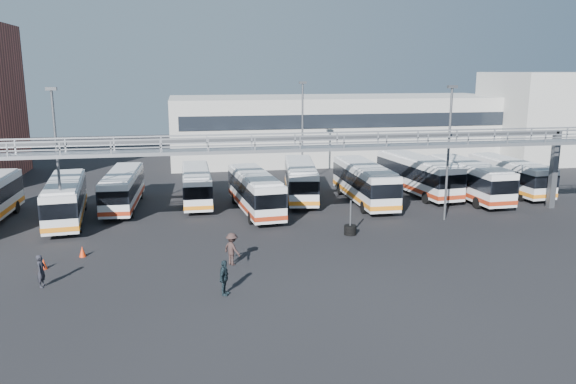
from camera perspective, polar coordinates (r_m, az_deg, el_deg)
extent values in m
plane|color=black|center=(34.63, 2.61, -6.79)|extent=(140.00, 140.00, 0.00)
cube|color=#979A9F|center=(37.97, 0.97, 4.41)|extent=(50.00, 1.80, 0.22)
cube|color=#979A9F|center=(37.02, 1.24, 5.68)|extent=(50.00, 0.10, 0.10)
cube|color=#979A9F|center=(38.68, 0.72, 5.97)|extent=(50.00, 0.10, 0.10)
cube|color=#4C4F54|center=(41.84, -0.14, 5.42)|extent=(45.00, 0.50, 0.35)
cube|color=#9E9E99|center=(72.90, 5.00, 6.52)|extent=(42.00, 14.00, 8.00)
cube|color=#B2B2AD|center=(78.66, 24.98, 6.94)|extent=(14.00, 12.00, 11.00)
cylinder|color=#4C4F54|center=(41.20, -22.33, 2.56)|extent=(0.18, 0.18, 10.00)
cube|color=#4C4F54|center=(40.72, -22.93, 9.64)|extent=(0.70, 0.35, 0.22)
cylinder|color=#4C4F54|center=(43.96, 15.96, 3.57)|extent=(0.18, 0.18, 10.00)
cube|color=#4C4F54|center=(43.51, 16.36, 10.22)|extent=(0.70, 0.35, 0.22)
cylinder|color=#4C4F54|center=(55.43, 1.47, 5.77)|extent=(0.18, 0.18, 10.00)
cube|color=#4C4F54|center=(55.08, 1.50, 11.05)|extent=(0.70, 0.35, 0.22)
cylinder|color=black|center=(50.14, -25.91, -1.40)|extent=(0.33, 1.03, 1.02)
cube|color=silver|center=(45.60, -21.68, -0.67)|extent=(3.50, 10.81, 2.66)
cube|color=black|center=(45.54, -21.71, -0.29)|extent=(3.57, 10.88, 1.06)
cube|color=orange|center=(45.81, -21.58, -1.82)|extent=(3.56, 10.87, 0.34)
cube|color=silver|center=(45.33, -21.82, 1.06)|extent=(3.15, 9.73, 0.15)
cylinder|color=black|center=(42.73, -23.35, -3.42)|extent=(0.39, 0.99, 0.97)
cylinder|color=black|center=(42.51, -20.45, -3.25)|extent=(0.39, 0.99, 0.97)
cylinder|color=black|center=(49.29, -22.50, -1.34)|extent=(0.39, 0.99, 0.97)
cylinder|color=black|center=(49.10, -19.98, -1.19)|extent=(0.39, 0.99, 0.97)
cube|color=silver|center=(48.54, -16.44, 0.37)|extent=(2.77, 10.32, 2.56)
cube|color=black|center=(48.48, -16.46, 0.72)|extent=(2.83, 10.39, 1.02)
cube|color=#982A12|center=(48.73, -16.37, -0.67)|extent=(2.82, 10.38, 0.33)
cube|color=silver|center=(48.29, -16.53, 1.94)|extent=(2.49, 9.29, 0.15)
cylinder|color=black|center=(45.83, -18.19, -2.02)|extent=(0.32, 0.94, 0.93)
cylinder|color=black|center=(45.51, -15.61, -1.95)|extent=(0.32, 0.94, 0.93)
cylinder|color=black|center=(52.12, -16.99, -0.25)|extent=(0.32, 0.94, 0.93)
cylinder|color=black|center=(51.83, -14.72, -0.18)|extent=(0.32, 0.94, 0.93)
cube|color=silver|center=(48.96, -9.29, 0.76)|extent=(2.27, 9.91, 2.48)
cube|color=black|center=(48.91, -9.30, 1.09)|extent=(2.33, 9.97, 0.99)
cube|color=orange|center=(49.14, -9.25, -0.25)|extent=(2.32, 9.96, 0.32)
cube|color=silver|center=(48.72, -9.34, 2.27)|extent=(2.04, 8.92, 0.14)
cylinder|color=black|center=(46.12, -10.38, -1.52)|extent=(0.27, 0.90, 0.90)
cylinder|color=black|center=(46.16, -7.89, -1.42)|extent=(0.27, 0.90, 0.90)
cylinder|color=black|center=(52.30, -10.44, 0.12)|extent=(0.27, 0.90, 0.90)
cylinder|color=black|center=(52.34, -8.23, 0.20)|extent=(0.27, 0.90, 0.90)
cube|color=silver|center=(45.24, -3.37, 0.10)|extent=(3.38, 10.82, 2.66)
cube|color=black|center=(45.17, -3.38, 0.49)|extent=(3.44, 10.89, 1.06)
cube|color=#982A12|center=(45.45, -3.36, -1.06)|extent=(3.43, 10.88, 0.34)
cube|color=silver|center=(44.96, -3.40, 1.86)|extent=(3.04, 9.74, 0.15)
cylinder|color=black|center=(42.08, -3.79, -2.64)|extent=(0.38, 0.99, 0.97)
cylinder|color=black|center=(42.57, -0.92, -2.44)|extent=(0.38, 0.99, 0.97)
cylinder|color=black|center=(48.57, -5.49, -0.63)|extent=(0.38, 0.99, 0.97)
cylinder|color=black|center=(48.99, -2.98, -0.48)|extent=(0.38, 0.99, 0.97)
cube|color=silver|center=(49.98, 1.28, 1.30)|extent=(3.99, 10.90, 2.66)
cube|color=black|center=(49.92, 1.28, 1.65)|extent=(4.06, 10.97, 1.07)
cube|color=orange|center=(50.17, 1.27, 0.24)|extent=(4.05, 10.96, 0.34)
cube|color=silver|center=(49.73, 1.28, 2.89)|extent=(3.60, 9.81, 0.15)
cylinder|color=black|center=(46.87, 0.18, -1.05)|extent=(0.43, 1.00, 0.97)
cylinder|color=black|center=(47.00, 2.84, -1.03)|extent=(0.43, 1.00, 0.97)
cylinder|color=black|center=(53.52, -0.11, 0.64)|extent=(0.43, 1.00, 0.97)
cylinder|color=black|center=(53.64, 2.22, 0.66)|extent=(0.43, 1.00, 0.97)
cube|color=silver|center=(48.84, 7.76, 1.03)|extent=(2.63, 11.20, 2.80)
cube|color=black|center=(48.78, 7.77, 1.41)|extent=(2.69, 11.26, 1.12)
cube|color=orange|center=(49.04, 7.72, -0.11)|extent=(2.68, 11.25, 0.36)
cube|color=silver|center=(48.57, 7.81, 2.74)|extent=(2.37, 10.08, 0.16)
cylinder|color=black|center=(45.46, 7.71, -1.56)|extent=(0.31, 1.02, 1.02)
cylinder|color=black|center=(46.21, 10.42, -1.42)|extent=(0.31, 1.02, 1.02)
cylinder|color=black|center=(52.14, 5.31, 0.30)|extent=(0.31, 1.02, 1.02)
cylinder|color=black|center=(52.79, 7.72, 0.39)|extent=(0.31, 1.02, 1.02)
cube|color=silver|center=(53.20, 13.02, 1.80)|extent=(3.89, 11.65, 2.86)
cube|color=black|center=(53.14, 13.03, 2.15)|extent=(3.96, 11.71, 1.14)
cube|color=#982A12|center=(53.39, 12.96, 0.73)|extent=(3.95, 11.70, 0.36)
cube|color=silver|center=(52.95, 13.10, 3.40)|extent=(3.50, 10.48, 0.17)
cylinder|color=black|center=(49.80, 13.87, -0.57)|extent=(0.43, 1.07, 1.04)
cylinder|color=black|center=(51.05, 16.14, -0.39)|extent=(0.43, 1.07, 1.04)
cylinder|color=black|center=(56.03, 10.04, 1.02)|extent=(0.43, 1.07, 1.04)
cylinder|color=black|center=(57.14, 12.14, 1.15)|extent=(0.43, 1.07, 1.04)
cube|color=silver|center=(52.46, 17.87, 1.29)|extent=(2.84, 11.06, 2.75)
cube|color=black|center=(52.40, 17.89, 1.64)|extent=(2.91, 11.12, 1.10)
cube|color=#982A12|center=(52.64, 17.80, 0.25)|extent=(2.89, 11.11, 0.35)
cube|color=silver|center=(52.21, 17.97, 2.85)|extent=(2.56, 9.96, 0.16)
cylinder|color=black|center=(49.20, 18.67, -1.05)|extent=(0.33, 1.01, 1.00)
cylinder|color=black|center=(50.39, 20.87, -0.90)|extent=(0.33, 1.01, 1.00)
cylinder|color=black|center=(55.18, 14.94, 0.59)|extent=(0.33, 1.01, 1.00)
cylinder|color=black|center=(56.25, 16.99, 0.68)|extent=(0.33, 1.01, 1.00)
cube|color=silver|center=(56.32, 21.54, 1.64)|extent=(2.96, 10.47, 2.59)
cube|color=black|center=(56.27, 21.56, 1.94)|extent=(3.02, 10.54, 1.04)
cube|color=orange|center=(56.49, 21.47, 0.72)|extent=(3.01, 10.53, 0.33)
cube|color=silver|center=(56.11, 21.65, 3.01)|extent=(2.66, 9.43, 0.15)
cylinder|color=black|center=(53.32, 22.55, -0.38)|extent=(0.34, 0.96, 0.94)
cylinder|color=black|center=(54.60, 24.34, -0.25)|extent=(0.34, 0.96, 0.94)
cylinder|color=black|center=(58.64, 18.74, 1.00)|extent=(0.34, 0.96, 0.94)
cylinder|color=black|center=(59.80, 20.45, 1.09)|extent=(0.34, 0.96, 0.94)
imported|color=black|center=(32.78, -23.77, -7.34)|extent=(0.53, 0.71, 1.78)
imported|color=#312220|center=(33.45, -5.71, -5.78)|extent=(1.33, 1.44, 1.95)
imported|color=#18252C|center=(29.17, -6.51, -8.65)|extent=(0.86, 1.18, 1.86)
cone|color=red|center=(35.72, -23.58, -6.72)|extent=(0.45, 0.45, 0.62)
cone|color=red|center=(37.11, -20.16, -5.70)|extent=(0.44, 0.44, 0.66)
cylinder|color=black|center=(39.66, 6.33, -4.16)|extent=(0.86, 0.86, 0.21)
cylinder|color=black|center=(39.60, 6.33, -3.85)|extent=(0.86, 0.86, 0.21)
cylinder|color=black|center=(39.54, 6.34, -3.53)|extent=(0.86, 0.86, 0.21)
cylinder|color=#4C4F54|center=(39.36, 6.36, -2.61)|extent=(0.12, 0.12, 2.47)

